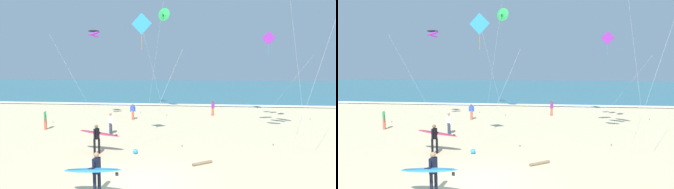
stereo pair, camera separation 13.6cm
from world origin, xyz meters
TOP-DOWN VIEW (x-y plane):
  - ground_plane at (0.00, 0.00)m, footprint 160.00×160.00m
  - ocean_water at (0.00, 54.03)m, footprint 160.00×60.00m
  - shoreline_foam at (0.00, 24.33)m, footprint 160.00×1.62m
  - surfer_lead at (-3.41, 3.86)m, footprint 2.57×1.03m
  - surfer_trailing at (-1.62, -1.53)m, footprint 2.42×1.02m
  - kite_delta_emerald_far at (-1.17, 17.11)m, footprint 3.31×1.41m
  - kite_arc_charcoal_high at (-7.10, 13.55)m, footprint 4.39×2.61m
  - kite_diamond_violet_low at (9.35, 17.82)m, footprint 4.21×2.34m
  - kite_diamond_cobalt_distant at (-1.16, 5.97)m, footprint 3.26×0.46m
  - bystander_white_top at (-4.09, 8.41)m, footprint 0.41×0.34m
  - bystander_green_top at (-9.70, 9.34)m, footprint 0.31×0.45m
  - bystander_purple_top at (3.84, 17.11)m, footprint 0.34×0.42m
  - bystander_blue_top at (-3.74, 14.13)m, footprint 0.50×0.22m
  - beach_ball at (-1.24, 3.91)m, footprint 0.28×0.28m
  - driftwood_log at (2.56, 2.53)m, footprint 1.05×0.78m

SIDE VIEW (x-z plane):
  - ground_plane at x=0.00m, z-range 0.00..0.00m
  - ocean_water at x=0.00m, z-range 0.00..0.08m
  - driftwood_log at x=2.56m, z-range 0.00..0.15m
  - shoreline_foam at x=0.00m, z-range 0.08..0.09m
  - beach_ball at x=-1.24m, z-range 0.00..0.28m
  - bystander_white_top at x=-4.09m, z-range 0.02..1.61m
  - bystander_green_top at x=-9.70m, z-range 0.02..1.61m
  - bystander_purple_top at x=3.84m, z-range 0.02..1.61m
  - bystander_blue_top at x=-3.74m, z-range 0.02..1.61m
  - surfer_trailing at x=-1.62m, z-range 0.19..1.90m
  - surfer_lead at x=-3.41m, z-range 0.19..1.90m
  - kite_diamond_cobalt_distant at x=-1.16m, z-range 3.26..11.57m
  - kite_diamond_violet_low at x=9.35m, z-range 3.32..11.79m
  - kite_arc_charcoal_high at x=-7.10m, z-range 3.81..12.07m
  - kite_delta_emerald_far at x=-1.17m, z-range 4.71..15.52m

